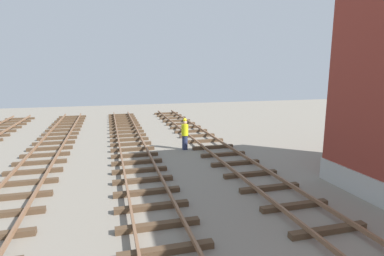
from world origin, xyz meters
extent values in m
cube|color=#4C3826|center=(0.60, 5.02, 0.09)|extent=(2.50, 0.24, 0.18)
cube|color=#4C3826|center=(0.60, 6.69, 0.09)|extent=(2.50, 0.24, 0.18)
cube|color=#4C3826|center=(0.60, 8.36, 0.09)|extent=(2.50, 0.24, 0.18)
cube|color=#4C3826|center=(0.60, 10.03, 0.09)|extent=(2.50, 0.24, 0.18)
cube|color=#4C3826|center=(0.60, 11.70, 0.09)|extent=(2.50, 0.24, 0.18)
cube|color=#4C3826|center=(0.60, 13.38, 0.09)|extent=(2.50, 0.24, 0.18)
cube|color=#4C3826|center=(0.60, 15.05, 0.09)|extent=(2.50, 0.24, 0.18)
cube|color=#4C3826|center=(0.60, 16.72, 0.09)|extent=(2.50, 0.24, 0.18)
cube|color=#4C3826|center=(0.60, 18.39, 0.09)|extent=(2.50, 0.24, 0.18)
cube|color=#4C3826|center=(0.60, 20.07, 0.09)|extent=(2.50, 0.24, 0.18)
cube|color=#4C3826|center=(0.60, 21.74, 0.09)|extent=(2.50, 0.24, 0.18)
cube|color=#4C3826|center=(0.60, 23.41, 0.09)|extent=(2.50, 0.24, 0.18)
cube|color=#4C3826|center=(0.60, 25.08, 0.09)|extent=(2.50, 0.24, 0.18)
cube|color=#4C3826|center=(0.60, 26.75, 0.09)|extent=(2.50, 0.24, 0.18)
cube|color=#4C3826|center=(0.60, 28.43, 0.09)|extent=(2.50, 0.24, 0.18)
cube|color=#4C3826|center=(0.60, 30.10, 0.09)|extent=(2.50, 0.24, 0.18)
cube|color=#4C3826|center=(-4.06, 5.27, 0.09)|extent=(2.50, 0.24, 0.18)
cube|color=#4C3826|center=(-4.06, 6.58, 0.09)|extent=(2.50, 0.24, 0.18)
cube|color=#4C3826|center=(-4.06, 7.90, 0.09)|extent=(2.50, 0.24, 0.18)
cube|color=#4C3826|center=(-4.06, 9.21, 0.09)|extent=(2.50, 0.24, 0.18)
cube|color=#4C3826|center=(-4.06, 10.53, 0.09)|extent=(2.50, 0.24, 0.18)
cube|color=#4C3826|center=(-4.06, 11.85, 0.09)|extent=(2.50, 0.24, 0.18)
cube|color=#4C3826|center=(-4.06, 13.16, 0.09)|extent=(2.50, 0.24, 0.18)
cube|color=#4C3826|center=(-4.06, 14.48, 0.09)|extent=(2.50, 0.24, 0.18)
cube|color=#4C3826|center=(-4.06, 15.80, 0.09)|extent=(2.50, 0.24, 0.18)
cube|color=#4C3826|center=(-4.06, 17.11, 0.09)|extent=(2.50, 0.24, 0.18)
cube|color=#4C3826|center=(-4.06, 18.43, 0.09)|extent=(2.50, 0.24, 0.18)
cube|color=#4C3826|center=(-4.06, 19.75, 0.09)|extent=(2.50, 0.24, 0.18)
cube|color=#4C3826|center=(-4.06, 21.06, 0.09)|extent=(2.50, 0.24, 0.18)
cube|color=#4C3826|center=(-4.06, 22.38, 0.09)|extent=(2.50, 0.24, 0.18)
cube|color=#4C3826|center=(-4.06, 23.69, 0.09)|extent=(2.50, 0.24, 0.18)
cube|color=#4C3826|center=(-4.06, 25.01, 0.09)|extent=(2.50, 0.24, 0.18)
cube|color=#4C3826|center=(-4.06, 26.33, 0.09)|extent=(2.50, 0.24, 0.18)
cube|color=#4C3826|center=(-4.06, 27.64, 0.09)|extent=(2.50, 0.24, 0.18)
cube|color=#4C3826|center=(-4.06, 28.96, 0.09)|extent=(2.50, 0.24, 0.18)
cube|color=#4C3826|center=(-4.06, 30.28, 0.09)|extent=(2.50, 0.24, 0.18)
cube|color=#4C3826|center=(-8.73, 8.63, 0.09)|extent=(2.50, 0.24, 0.18)
cube|color=#4C3826|center=(-8.73, 10.07, 0.09)|extent=(2.50, 0.24, 0.18)
cube|color=#4C3826|center=(-8.73, 11.51, 0.09)|extent=(2.50, 0.24, 0.18)
cube|color=#4C3826|center=(-8.73, 12.95, 0.09)|extent=(2.50, 0.24, 0.18)
cube|color=#4C3826|center=(-8.73, 14.39, 0.09)|extent=(2.50, 0.24, 0.18)
cube|color=#4C3826|center=(-8.73, 15.83, 0.09)|extent=(2.50, 0.24, 0.18)
cube|color=#4C3826|center=(-8.73, 17.27, 0.09)|extent=(2.50, 0.24, 0.18)
cube|color=#4C3826|center=(-8.73, 18.70, 0.09)|extent=(2.50, 0.24, 0.18)
cube|color=#4C3826|center=(-8.73, 20.14, 0.09)|extent=(2.50, 0.24, 0.18)
cube|color=#4C3826|center=(-8.73, 21.58, 0.09)|extent=(2.50, 0.24, 0.18)
cube|color=#4C3826|center=(-8.73, 23.02, 0.09)|extent=(2.50, 0.24, 0.18)
cube|color=#4C3826|center=(-8.73, 24.46, 0.09)|extent=(2.50, 0.24, 0.18)
cube|color=#4C3826|center=(-8.73, 25.90, 0.09)|extent=(2.50, 0.24, 0.18)
cube|color=#4C3826|center=(-8.73, 27.34, 0.09)|extent=(2.50, 0.24, 0.18)
cube|color=#4C3826|center=(-8.73, 28.78, 0.09)|extent=(2.50, 0.24, 0.18)
cube|color=#4C3826|center=(-8.73, 30.22, 0.09)|extent=(2.50, 0.24, 0.18)
cube|color=#4C3826|center=(-13.39, 25.38, 0.09)|extent=(2.50, 0.24, 0.18)
cube|color=#4C3826|center=(-13.39, 26.97, 0.09)|extent=(2.50, 0.24, 0.18)
cube|color=#4C3826|center=(-13.39, 28.55, 0.09)|extent=(2.50, 0.24, 0.18)
cube|color=#4C3826|center=(-13.39, 30.14, 0.09)|extent=(2.50, 0.24, 0.18)
cylinder|color=#262D4C|center=(-1.06, 15.30, 0.42)|extent=(0.32, 0.32, 0.85)
cylinder|color=yellow|center=(-1.06, 15.30, 1.18)|extent=(0.40, 0.40, 0.65)
sphere|color=tan|center=(-1.06, 15.30, 1.62)|extent=(0.24, 0.24, 0.24)
sphere|color=yellow|center=(-1.06, 15.30, 1.76)|extent=(0.22, 0.22, 0.22)
camera|label=1|loc=(-5.32, -1.76, 4.61)|focal=28.73mm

